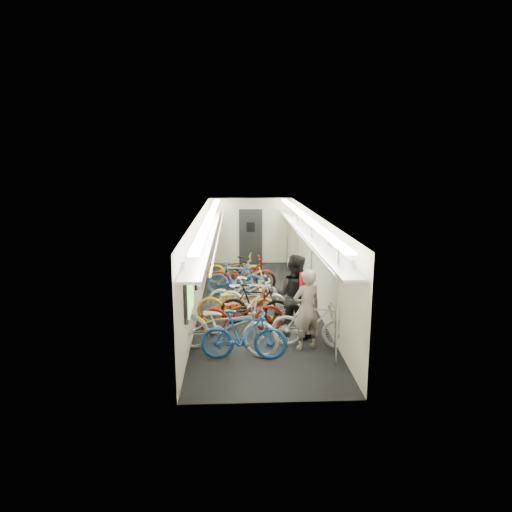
{
  "coord_description": "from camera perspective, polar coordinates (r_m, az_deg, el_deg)",
  "views": [
    {
      "loc": [
        -0.57,
        -11.54,
        3.75
      ],
      "look_at": [
        0.0,
        0.76,
        1.15
      ],
      "focal_mm": 32.0,
      "sensor_mm": 36.0,
      "label": 1
    }
  ],
  "objects": [
    {
      "name": "bicycle_7",
      "position": [
        12.79,
        -2.59,
        -2.86
      ],
      "size": [
        1.68,
        0.73,
        0.98
      ],
      "primitive_type": "imported",
      "rotation": [
        0.0,
        0.0,
        1.4
      ],
      "color": "#1A549F",
      "rests_on": "ground"
    },
    {
      "name": "bicycle_11",
      "position": [
        9.37,
        7.06,
        -8.42
      ],
      "size": [
        1.75,
        0.84,
        1.01
      ],
      "primitive_type": "imported",
      "rotation": [
        0.0,
        0.0,
        1.35
      ],
      "color": "silver",
      "rests_on": "ground"
    },
    {
      "name": "bicycle_4",
      "position": [
        10.63,
        -2.37,
        -5.91
      ],
      "size": [
        1.94,
        0.84,
        0.99
      ],
      "primitive_type": "imported",
      "rotation": [
        0.0,
        0.0,
        1.47
      ],
      "color": "orange",
      "rests_on": "ground"
    },
    {
      "name": "passenger_near",
      "position": [
        9.21,
        6.36,
        -6.64
      ],
      "size": [
        0.71,
        0.59,
        1.66
      ],
      "primitive_type": "imported",
      "rotation": [
        0.0,
        0.0,
        3.52
      ],
      "color": "gray",
      "rests_on": "ground"
    },
    {
      "name": "bicycle_3",
      "position": [
        10.49,
        -0.05,
        -6.16
      ],
      "size": [
        1.7,
        0.71,
        0.99
      ],
      "primitive_type": "imported",
      "rotation": [
        0.0,
        0.0,
        1.42
      ],
      "color": "black",
      "rests_on": "ground"
    },
    {
      "name": "passenger_mid",
      "position": [
        9.86,
        4.8,
        -4.93
      ],
      "size": [
        1.08,
        0.98,
        1.8
      ],
      "primitive_type": "imported",
      "rotation": [
        0.0,
        0.0,
        2.71
      ],
      "color": "black",
      "rests_on": "ground"
    },
    {
      "name": "bicycle_5",
      "position": [
        10.94,
        -0.41,
        -5.28
      ],
      "size": [
        1.77,
        0.89,
        1.03
      ],
      "primitive_type": "imported",
      "rotation": [
        0.0,
        0.0,
        1.32
      ],
      "color": "white",
      "rests_on": "ground"
    },
    {
      "name": "bicycle_10",
      "position": [
        14.06,
        -2.66,
        -1.61
      ],
      "size": [
        1.82,
        0.8,
        0.93
      ],
      "primitive_type": "imported",
      "rotation": [
        0.0,
        0.0,
        1.46
      ],
      "color": "gold",
      "rests_on": "ground"
    },
    {
      "name": "bicycle_1",
      "position": [
        8.77,
        -1.55,
        -9.83
      ],
      "size": [
        1.69,
        0.59,
        1.0
      ],
      "primitive_type": "imported",
      "rotation": [
        0.0,
        0.0,
        1.49
      ],
      "color": "#1A4E9C",
      "rests_on": "ground"
    },
    {
      "name": "bicycle_6",
      "position": [
        11.5,
        -1.52,
        -4.58
      ],
      "size": [
        1.93,
        1.0,
        0.97
      ],
      "primitive_type": "imported",
      "rotation": [
        0.0,
        0.0,
        1.78
      ],
      "color": "#B6B5BA",
      "rests_on": "ground"
    },
    {
      "name": "bicycle_2",
      "position": [
        10.04,
        -1.83,
        -7.05
      ],
      "size": [
        1.9,
        0.82,
        0.97
      ],
      "primitive_type": "imported",
      "rotation": [
        0.0,
        0.0,
        1.67
      ],
      "color": "maroon",
      "rests_on": "ground"
    },
    {
      "name": "bicycle_0",
      "position": [
        9.05,
        -3.81,
        -8.68
      ],
      "size": [
        2.3,
        1.43,
        1.14
      ],
      "primitive_type": "imported",
      "rotation": [
        0.0,
        0.0,
        1.23
      ],
      "color": "#ABACAF",
      "rests_on": "ground"
    },
    {
      "name": "bicycle_9",
      "position": [
        13.37,
        -0.86,
        -2.16
      ],
      "size": [
        1.7,
        1.06,
        0.99
      ],
      "primitive_type": "imported",
      "rotation": [
        0.0,
        0.0,
        1.18
      ],
      "color": "black",
      "rests_on": "ground"
    },
    {
      "name": "bicycle_8",
      "position": [
        13.09,
        -1.81,
        -2.38
      ],
      "size": [
        2.01,
        0.81,
        1.04
      ],
      "primitive_type": "imported",
      "rotation": [
        0.0,
        0.0,
        1.64
      ],
      "color": "maroon",
      "rests_on": "ground"
    },
    {
      "name": "train_car_shell",
      "position": [
        12.43,
        -1.68,
        2.23
      ],
      "size": [
        10.0,
        10.0,
        10.0
      ],
      "color": "black",
      "rests_on": "ground"
    },
    {
      "name": "backpack",
      "position": [
        9.5,
        6.31,
        -3.22
      ],
      "size": [
        0.28,
        0.19,
        0.38
      ],
      "primitive_type": "cube",
      "rotation": [
        0.0,
        0.0,
        0.2
      ],
      "color": "#AE111C",
      "rests_on": "passenger_near"
    }
  ]
}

